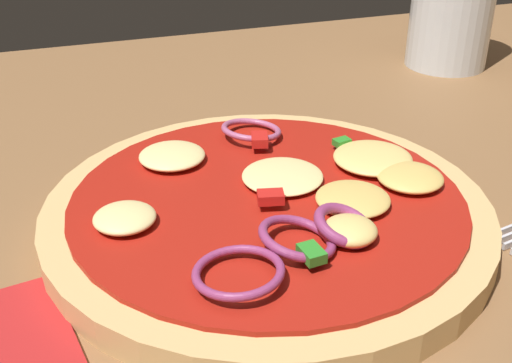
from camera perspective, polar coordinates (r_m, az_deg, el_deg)
dining_table at (r=0.40m, az=7.29°, el=-5.80°), size 1.27×0.83×0.03m
pizza at (r=0.38m, az=1.23°, el=-2.51°), size 0.26×0.26×0.03m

